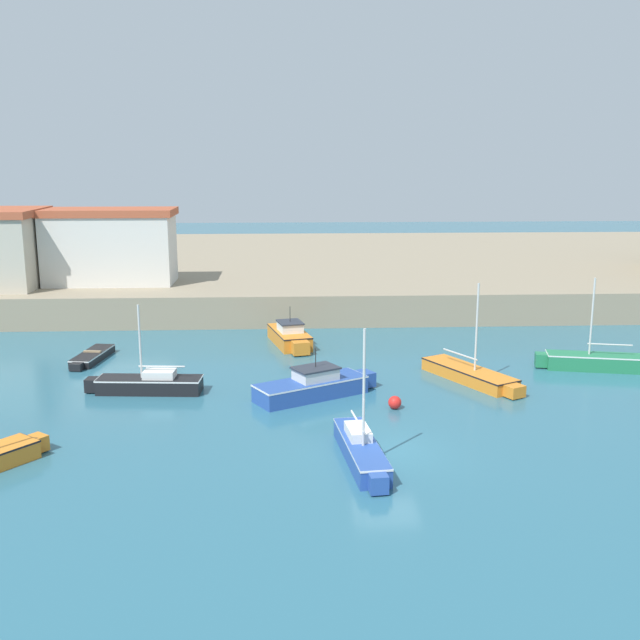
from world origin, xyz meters
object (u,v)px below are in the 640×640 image
sailboat_green_3 (593,361)px  harbor_shed_mid_row (110,246)px  motorboat_blue_6 (314,385)px  motorboat_orange_2 (290,336)px  sailboat_blue_0 (361,449)px  sailboat_black_1 (148,383)px  sailboat_orange_4 (471,374)px  dinghy_black_7 (92,356)px  mooring_buoy (395,402)px

sailboat_green_3 → harbor_shed_mid_row: harbor_shed_mid_row is taller
motorboat_blue_6 → motorboat_orange_2: bearing=96.0°
sailboat_blue_0 → sailboat_green_3: sailboat_blue_0 is taller
sailboat_black_1 → sailboat_orange_4: sailboat_orange_4 is taller
sailboat_black_1 → harbor_shed_mid_row: 20.13m
sailboat_blue_0 → dinghy_black_7: bearing=132.7°
sailboat_blue_0 → sailboat_black_1: sailboat_blue_0 is taller
motorboat_orange_2 → sailboat_green_3: 16.88m
motorboat_orange_2 → mooring_buoy: size_ratio=9.07×
sailboat_black_1 → dinghy_black_7: size_ratio=1.27×
sailboat_blue_0 → sailboat_orange_4: (6.44, 9.59, -0.09)m
sailboat_blue_0 → sailboat_black_1: (-9.23, 8.60, -0.01)m
sailboat_blue_0 → sailboat_green_3: size_ratio=1.02×
sailboat_black_1 → harbor_shed_mid_row: bearing=106.9°
motorboat_blue_6 → dinghy_black_7: size_ratio=1.36×
sailboat_orange_4 → harbor_shed_mid_row: 28.18m
sailboat_black_1 → sailboat_orange_4: size_ratio=0.91×
sailboat_green_3 → dinghy_black_7: size_ratio=1.30×
sailboat_orange_4 → dinghy_black_7: size_ratio=1.40×
sailboat_black_1 → dinghy_black_7: sailboat_black_1 is taller
sailboat_orange_4 → motorboat_blue_6: size_ratio=1.02×
motorboat_orange_2 → sailboat_orange_4: 11.77m
mooring_buoy → harbor_shed_mid_row: (-17.02, 21.73, 4.47)m
sailboat_orange_4 → motorboat_blue_6: 8.11m
sailboat_green_3 → harbor_shed_mid_row: size_ratio=0.62×
motorboat_orange_2 → dinghy_black_7: 11.24m
sailboat_orange_4 → motorboat_orange_2: bearing=139.0°
sailboat_green_3 → motorboat_blue_6: 15.25m
sailboat_black_1 → motorboat_orange_2: bearing=52.1°
sailboat_black_1 → sailboat_orange_4: 15.71m
harbor_shed_mid_row → sailboat_green_3: bearing=-29.5°
motorboat_orange_2 → mooring_buoy: 12.48m
sailboat_black_1 → harbor_shed_mid_row: size_ratio=0.60×
sailboat_green_3 → dinghy_black_7: bearing=173.5°
motorboat_blue_6 → dinghy_black_7: 13.73m
sailboat_black_1 → motorboat_blue_6: (7.83, -1.02, 0.09)m
sailboat_green_3 → mooring_buoy: sailboat_green_3 is taller
mooring_buoy → harbor_shed_mid_row: bearing=128.1°
sailboat_orange_4 → mooring_buoy: size_ratio=10.40×
mooring_buoy → sailboat_blue_0: bearing=-110.1°
sailboat_green_3 → sailboat_blue_0: bearing=-139.6°
sailboat_orange_4 → harbor_shed_mid_row: (-21.38, 17.82, 4.40)m
motorboat_orange_2 → dinghy_black_7: (-10.86, -2.88, -0.30)m
sailboat_orange_4 → harbor_shed_mid_row: size_ratio=0.66×
mooring_buoy → dinghy_black_7: bearing=150.4°
sailboat_blue_0 → sailboat_black_1: size_ratio=1.04×
sailboat_black_1 → sailboat_green_3: size_ratio=0.98×
sailboat_black_1 → dinghy_black_7: 7.12m
motorboat_orange_2 → sailboat_black_1: bearing=-127.9°
sailboat_blue_0 → motorboat_orange_2: bearing=98.0°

